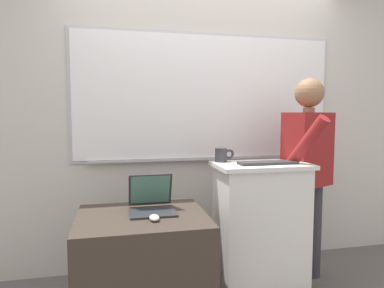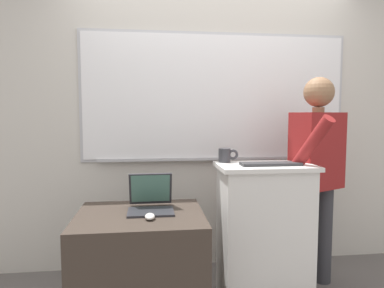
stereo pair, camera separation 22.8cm
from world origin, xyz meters
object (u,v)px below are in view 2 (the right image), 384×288
at_px(side_desk, 141,270).
at_px(coffee_mug, 226,155).
at_px(laptop, 151,199).
at_px(lectern_podium, 264,233).
at_px(person_presenter, 317,167).
at_px(computer_mouse_by_laptop, 150,216).
at_px(wireless_keyboard, 271,164).

distance_m(side_desk, coffee_mug, 0.99).
bearing_deg(coffee_mug, side_desk, -151.62).
distance_m(laptop, coffee_mug, 0.66).
bearing_deg(lectern_podium, side_desk, -167.36).
bearing_deg(laptop, person_presenter, 11.83).
relative_size(lectern_podium, person_presenter, 0.61).
height_order(side_desk, computer_mouse_by_laptop, computer_mouse_by_laptop).
height_order(lectern_podium, person_presenter, person_presenter).
distance_m(wireless_keyboard, coffee_mug, 0.34).
relative_size(wireless_keyboard, computer_mouse_by_laptop, 4.22).
xyz_separation_m(laptop, computer_mouse_by_laptop, (-0.01, -0.21, -0.05)).
bearing_deg(laptop, wireless_keyboard, 3.66).
bearing_deg(wireless_keyboard, lectern_podium, 112.15).
height_order(laptop, wireless_keyboard, wireless_keyboard).
relative_size(lectern_podium, side_desk, 1.26).
bearing_deg(computer_mouse_by_laptop, person_presenter, 20.53).
height_order(laptop, computer_mouse_by_laptop, laptop).
bearing_deg(coffee_mug, person_presenter, 1.83).
height_order(side_desk, wireless_keyboard, wireless_keyboard).
distance_m(side_desk, wireless_keyboard, 1.12).
relative_size(side_desk, coffee_mug, 5.40).
bearing_deg(side_desk, computer_mouse_by_laptop, -63.46).
xyz_separation_m(lectern_podium, laptop, (-0.81, -0.11, 0.30)).
distance_m(person_presenter, wireless_keyboard, 0.51).
bearing_deg(laptop, coffee_mug, 23.91).
bearing_deg(wireless_keyboard, coffee_mug, 145.31).
relative_size(person_presenter, laptop, 5.46).
relative_size(wireless_keyboard, coffee_mug, 2.84).
height_order(lectern_podium, side_desk, lectern_podium).
bearing_deg(wireless_keyboard, computer_mouse_by_laptop, -162.31).
bearing_deg(wireless_keyboard, person_presenter, 25.51).
xyz_separation_m(wireless_keyboard, coffee_mug, (-0.28, 0.19, 0.04)).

